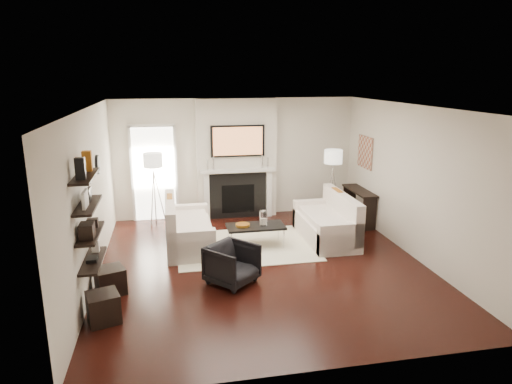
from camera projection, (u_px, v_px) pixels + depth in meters
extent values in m
plane|color=black|center=(263.00, 264.00, 7.94)|extent=(6.00, 6.00, 0.00)
plane|color=white|center=(263.00, 107.00, 7.26)|extent=(6.00, 6.00, 0.00)
plane|color=silver|center=(236.00, 158.00, 10.45)|extent=(5.50, 0.00, 5.50)
plane|color=silver|center=(322.00, 258.00, 4.75)|extent=(5.50, 0.00, 5.50)
plane|color=silver|center=(90.00, 197.00, 7.09)|extent=(0.00, 6.00, 6.00)
plane|color=silver|center=(414.00, 182.00, 8.11)|extent=(0.00, 6.00, 6.00)
cube|color=silver|center=(237.00, 159.00, 10.33)|extent=(1.80, 0.25, 2.70)
cube|color=black|center=(238.00, 196.00, 10.41)|extent=(1.30, 0.02, 1.04)
cube|color=black|center=(238.00, 199.00, 10.42)|extent=(0.75, 0.02, 0.65)
cube|color=white|center=(207.00, 196.00, 10.24)|extent=(0.12, 0.08, 1.10)
cube|color=white|center=(269.00, 193.00, 10.51)|extent=(0.12, 0.08, 1.10)
cube|color=white|center=(238.00, 170.00, 10.21)|extent=(1.70, 0.18, 0.07)
cube|color=black|center=(238.00, 141.00, 10.07)|extent=(1.20, 0.06, 0.70)
cube|color=#BF723F|center=(238.00, 141.00, 10.04)|extent=(1.10, 0.00, 0.62)
cylinder|color=silver|center=(213.00, 163.00, 10.08)|extent=(0.04, 0.04, 0.30)
cylinder|color=silver|center=(208.00, 165.00, 10.06)|extent=(0.04, 0.04, 0.24)
cylinder|color=silver|center=(262.00, 161.00, 10.28)|extent=(0.04, 0.04, 0.30)
cylinder|color=silver|center=(268.00, 162.00, 10.31)|extent=(0.04, 0.04, 0.24)
cube|color=white|center=(154.00, 174.00, 10.16)|extent=(0.90, 0.02, 2.10)
cube|color=white|center=(132.00, 175.00, 10.06)|extent=(0.06, 0.06, 2.16)
cube|color=white|center=(176.00, 173.00, 10.23)|extent=(0.06, 0.06, 2.16)
cube|color=white|center=(151.00, 126.00, 9.87)|extent=(1.02, 0.06, 0.06)
cube|color=#F3E8C7|center=(245.00, 246.00, 8.77)|extent=(2.60, 2.00, 0.01)
cube|color=white|center=(189.00, 236.00, 8.73)|extent=(0.85, 1.80, 0.42)
cube|color=white|center=(171.00, 221.00, 8.58)|extent=(0.18, 1.80, 0.80)
cube|color=white|center=(192.00, 247.00, 7.93)|extent=(0.85, 0.18, 0.60)
cube|color=white|center=(187.00, 219.00, 9.47)|extent=(0.85, 0.18, 0.60)
cube|color=white|center=(191.00, 223.00, 8.67)|extent=(0.63, 1.44, 0.10)
cube|color=#9F5813|center=(170.00, 206.00, 8.82)|extent=(0.10, 0.42, 0.42)
cube|color=black|center=(170.00, 216.00, 8.25)|extent=(0.10, 0.40, 0.40)
cube|color=white|center=(325.00, 229.00, 9.09)|extent=(0.85, 1.80, 0.42)
cube|color=white|center=(342.00, 213.00, 9.07)|extent=(0.18, 1.80, 0.80)
cube|color=white|center=(340.00, 239.00, 8.29)|extent=(0.85, 0.18, 0.60)
cube|color=white|center=(313.00, 213.00, 9.83)|extent=(0.85, 0.18, 0.60)
cube|color=white|center=(323.00, 217.00, 9.01)|extent=(0.63, 1.44, 0.10)
cube|color=#9F5813|center=(337.00, 200.00, 9.30)|extent=(0.10, 0.42, 0.42)
cube|color=black|center=(348.00, 208.00, 8.74)|extent=(0.10, 0.40, 0.40)
cube|color=black|center=(256.00, 226.00, 8.68)|extent=(1.10, 0.55, 0.04)
cylinder|color=silver|center=(231.00, 243.00, 8.43)|extent=(0.02, 0.02, 0.38)
cylinder|color=silver|center=(284.00, 239.00, 8.61)|extent=(0.02, 0.02, 0.38)
cylinder|color=silver|center=(228.00, 235.00, 8.85)|extent=(0.02, 0.02, 0.38)
cylinder|color=silver|center=(278.00, 231.00, 9.03)|extent=(0.02, 0.02, 0.38)
cylinder|color=white|center=(263.00, 218.00, 8.67)|extent=(0.16, 0.16, 0.27)
cylinder|color=white|center=(263.00, 221.00, 8.68)|extent=(0.09, 0.09, 0.13)
cylinder|color=#AF6E1D|center=(243.00, 225.00, 8.62)|extent=(0.27, 0.27, 0.04)
imported|color=black|center=(232.00, 262.00, 7.16)|extent=(0.92, 0.92, 0.69)
cylinder|color=silver|center=(155.00, 199.00, 9.85)|extent=(0.02, 0.02, 1.20)
cylinder|color=white|center=(153.00, 160.00, 9.64)|extent=(0.40, 0.40, 0.30)
cylinder|color=silver|center=(160.00, 199.00, 9.87)|extent=(0.25, 0.02, 1.23)
cylinder|color=silver|center=(153.00, 198.00, 9.93)|extent=(0.14, 0.22, 1.23)
cylinder|color=silver|center=(152.00, 200.00, 9.75)|extent=(0.14, 0.22, 1.23)
cylinder|color=silver|center=(332.00, 194.00, 10.25)|extent=(0.02, 0.02, 1.20)
cylinder|color=white|center=(333.00, 157.00, 10.04)|extent=(0.40, 0.40, 0.30)
cylinder|color=silver|center=(336.00, 194.00, 10.27)|extent=(0.25, 0.02, 1.23)
cylinder|color=silver|center=(328.00, 193.00, 10.33)|extent=(0.14, 0.22, 1.23)
cylinder|color=silver|center=(331.00, 195.00, 10.15)|extent=(0.14, 0.22, 1.23)
cube|color=black|center=(360.00, 191.00, 10.00)|extent=(0.35, 1.20, 0.04)
cube|color=black|center=(369.00, 214.00, 9.58)|extent=(0.30, 0.04, 0.71)
cube|color=black|center=(349.00, 201.00, 10.62)|extent=(0.30, 0.04, 0.71)
cube|color=#A36E51|center=(365.00, 152.00, 10.01)|extent=(0.03, 0.70, 0.70)
cube|color=black|center=(93.00, 261.00, 6.33)|extent=(0.25, 1.00, 0.03)
cube|color=black|center=(90.00, 233.00, 6.23)|extent=(0.25, 1.00, 0.04)
cube|color=black|center=(88.00, 205.00, 6.13)|extent=(0.25, 1.00, 0.04)
cube|color=black|center=(85.00, 176.00, 6.03)|extent=(0.25, 1.00, 0.04)
cube|color=black|center=(80.00, 169.00, 5.74)|extent=(0.12, 0.10, 0.28)
cube|color=#9F5813|center=(87.00, 161.00, 6.24)|extent=(0.12, 0.10, 0.28)
cube|color=white|center=(85.00, 199.00, 5.95)|extent=(0.04, 0.30, 0.22)
cube|color=black|center=(89.00, 194.00, 6.27)|extent=(0.04, 0.22, 0.18)
cube|color=black|center=(87.00, 231.00, 5.98)|extent=(0.18, 0.25, 0.20)
cube|color=black|center=(93.00, 223.00, 6.43)|extent=(0.15, 0.12, 0.12)
cube|color=black|center=(92.00, 259.00, 6.27)|extent=(0.14, 0.20, 0.05)
cube|color=white|center=(96.00, 246.00, 6.59)|extent=(0.10, 0.10, 0.18)
cylinder|color=black|center=(98.00, 164.00, 7.86)|extent=(0.04, 0.34, 0.34)
cylinder|color=white|center=(99.00, 164.00, 7.87)|extent=(0.01, 0.29, 0.29)
cube|color=black|center=(110.00, 280.00, 6.86)|extent=(0.51, 0.51, 0.40)
cube|color=black|center=(103.00, 307.00, 6.06)|extent=(0.50, 0.50, 0.40)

